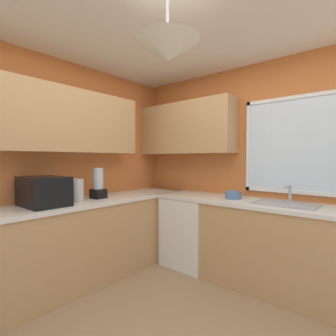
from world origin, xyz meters
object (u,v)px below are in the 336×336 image
blender_appliance (98,185)px  kettle (77,190)px  sink_assembly (286,203)px  bowl (233,195)px  microwave (44,191)px  dishwasher (191,231)px

blender_appliance → kettle: bearing=-85.9°
sink_assembly → bowl: (-0.57, -0.01, 0.03)m
microwave → bowl: size_ratio=2.59×
dishwasher → microwave: (-0.66, -1.59, 0.62)m
microwave → blender_appliance: size_ratio=1.33×
microwave → kettle: microwave is taller
microwave → blender_appliance: (0.00, 0.63, 0.02)m
bowl → blender_appliance: size_ratio=0.51×
sink_assembly → blender_appliance: blender_appliance is taller
kettle → sink_assembly: size_ratio=0.41×
dishwasher → microwave: 1.83m
dishwasher → bowl: 0.78m
kettle → blender_appliance: 0.29m
bowl → blender_appliance: blender_appliance is taller
bowl → blender_appliance: bearing=-141.2°
bowl → dishwasher: bearing=-177.0°
microwave → kettle: (0.02, 0.35, -0.02)m
microwave → sink_assembly: 2.44m
microwave → dishwasher: bearing=67.5°
dishwasher → bowl: size_ratio=4.68×
microwave → bowl: bearing=52.8°
sink_assembly → blender_appliance: size_ratio=1.66×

